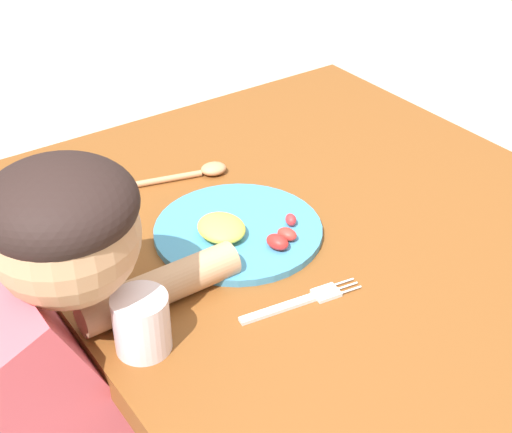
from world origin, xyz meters
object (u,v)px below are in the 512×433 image
Objects in this scene: fork at (301,301)px; drinking_cup at (142,323)px; spoon at (190,174)px; plate at (237,230)px.

drinking_cup is (-0.05, -0.22, 0.04)m from fork.
drinking_cup reaches higher than spoon.
plate is at bearing 93.35° from fork.
fork is at bearing -81.48° from spoon.
plate is 0.19m from fork.
fork is (0.19, -0.02, -0.01)m from plate.
drinking_cup is (0.34, -0.27, 0.03)m from spoon.
fork is at bearing -5.27° from plate.
drinking_cup is (0.14, -0.24, 0.03)m from plate.
plate is 1.43× the size of fork.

